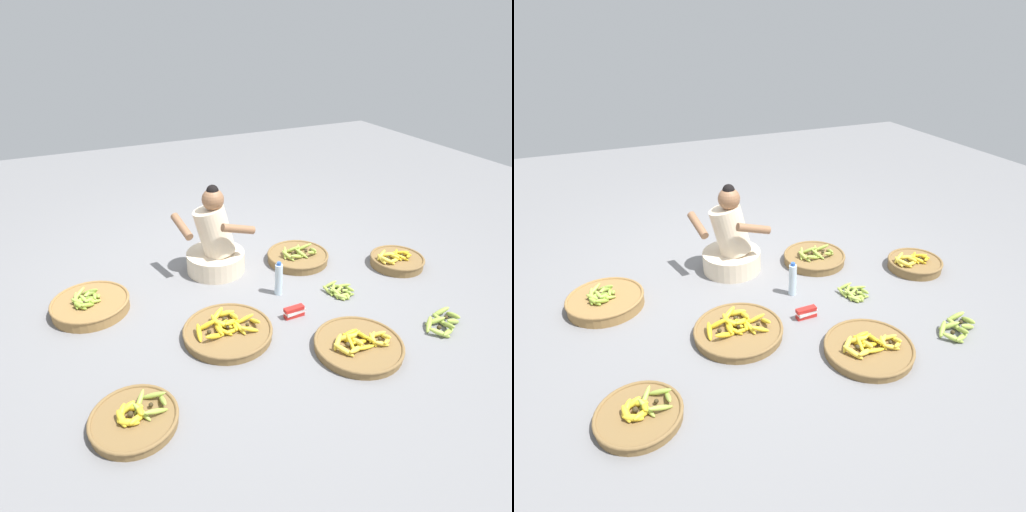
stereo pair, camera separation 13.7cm
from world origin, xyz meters
TOP-DOWN VIEW (x-y plane):
  - ground_plane at (0.00, 0.00)m, footprint 10.00×10.00m
  - vendor_woman_front at (-0.17, 0.30)m, footprint 0.62×0.52m
  - banana_basket_mid_right at (-1.28, 0.12)m, footprint 0.60×0.60m
  - banana_basket_back_left at (0.59, 0.13)m, footprint 0.57×0.57m
  - banana_basket_back_right at (-0.43, -0.62)m, footprint 0.65×0.65m
  - banana_basket_near_bicycle at (-1.21, -1.14)m, footprint 0.51×0.51m
  - banana_basket_front_left at (0.33, -1.16)m, footprint 0.62×0.62m
  - banana_basket_front_center at (1.37, -0.33)m, footprint 0.49×0.49m
  - loose_bananas_mid_left at (1.06, -1.21)m, footprint 0.35×0.29m
  - loose_bananas_front_right at (0.62, -0.51)m, footprint 0.24×0.27m
  - water_bottle at (0.16, -0.29)m, footprint 0.06×0.06m
  - packet_carton_stack at (0.12, -0.63)m, footprint 0.17×0.06m

SIDE VIEW (x-z plane):
  - ground_plane at x=0.00m, z-range 0.00..0.00m
  - loose_bananas_front_right at x=0.62m, z-range -0.02..0.07m
  - loose_bananas_mid_left at x=1.06m, z-range -0.02..0.08m
  - banana_basket_front_left at x=0.33m, z-range -0.03..0.11m
  - banana_basket_near_bicycle at x=-1.21m, z-range -0.03..0.11m
  - banana_basket_back_right at x=-0.43m, z-range -0.03..0.11m
  - packet_carton_stack at x=0.12m, z-range 0.00..0.09m
  - banana_basket_back_left at x=0.59m, z-range -0.03..0.13m
  - banana_basket_front_center at x=1.37m, z-range -0.03..0.13m
  - banana_basket_mid_right at x=-1.28m, z-range -0.03..0.14m
  - water_bottle at x=0.16m, z-range -0.01..0.29m
  - vendor_woman_front at x=-0.17m, z-range -0.15..0.67m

